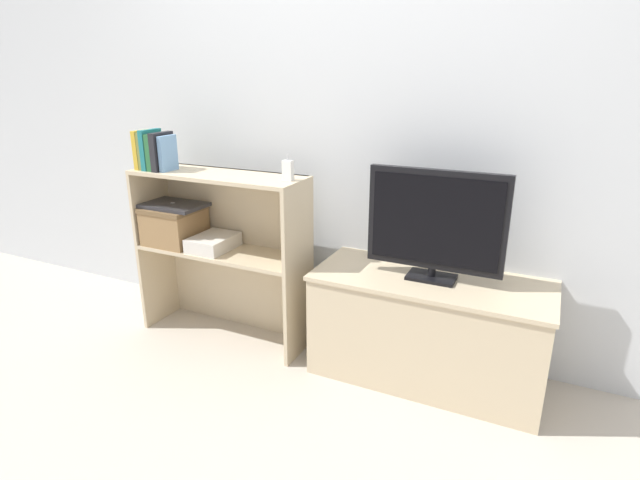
# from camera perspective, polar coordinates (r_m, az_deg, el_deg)

# --- Properties ---
(ground_plane) EXTENTS (16.00, 16.00, 0.00)m
(ground_plane) POSITION_cam_1_polar(r_m,az_deg,el_deg) (2.61, -1.51, -14.87)
(ground_plane) COLOR #BCB2A3
(wall_back) EXTENTS (10.00, 0.05, 2.40)m
(wall_back) POSITION_cam_1_polar(r_m,az_deg,el_deg) (2.63, 3.23, 13.40)
(wall_back) COLOR silver
(wall_back) RESTS_ON ground_plane
(tv_stand) EXTENTS (1.10, 0.47, 0.53)m
(tv_stand) POSITION_cam_1_polar(r_m,az_deg,el_deg) (2.50, 12.17, -9.87)
(tv_stand) COLOR #CCB793
(tv_stand) RESTS_ON ground_plane
(tv) EXTENTS (0.62, 0.14, 0.51)m
(tv) POSITION_cam_1_polar(r_m,az_deg,el_deg) (2.30, 13.05, 1.91)
(tv) COLOR black
(tv) RESTS_ON tv_stand
(bookshelf_lower_tier) EXTENTS (0.97, 0.31, 0.52)m
(bookshelf_lower_tier) POSITION_cam_1_polar(r_m,az_deg,el_deg) (2.90, -10.17, -4.28)
(bookshelf_lower_tier) COLOR #CCB793
(bookshelf_lower_tier) RESTS_ON ground_plane
(bookshelf_upper_tier) EXTENTS (0.97, 0.31, 0.42)m
(bookshelf_upper_tier) POSITION_cam_1_polar(r_m,az_deg,el_deg) (2.75, -10.76, 4.66)
(bookshelf_upper_tier) COLOR #CCB793
(bookshelf_upper_tier) RESTS_ON bookshelf_lower_tier
(book_mustard) EXTENTS (0.03, 0.13, 0.21)m
(book_mustard) POSITION_cam_1_polar(r_m,az_deg,el_deg) (2.90, -19.56, 9.73)
(book_mustard) COLOR gold
(book_mustard) RESTS_ON bookshelf_upper_tier
(book_olive) EXTENTS (0.02, 0.13, 0.20)m
(book_olive) POSITION_cam_1_polar(r_m,az_deg,el_deg) (2.88, -19.15, 9.64)
(book_olive) COLOR olive
(book_olive) RESTS_ON bookshelf_upper_tier
(book_teal) EXTENTS (0.03, 0.14, 0.21)m
(book_teal) POSITION_cam_1_polar(r_m,az_deg,el_deg) (2.86, -18.72, 9.77)
(book_teal) COLOR #1E7075
(book_teal) RESTS_ON bookshelf_upper_tier
(book_forest) EXTENTS (0.03, 0.14, 0.19)m
(book_forest) POSITION_cam_1_polar(r_m,az_deg,el_deg) (2.84, -18.18, 9.57)
(book_forest) COLOR #286638
(book_forest) RESTS_ON bookshelf_upper_tier
(book_charcoal) EXTENTS (0.04, 0.15, 0.20)m
(book_charcoal) POSITION_cam_1_polar(r_m,az_deg,el_deg) (2.81, -17.59, 9.62)
(book_charcoal) COLOR #232328
(book_charcoal) RESTS_ON bookshelf_upper_tier
(book_skyblue) EXTENTS (0.03, 0.12, 0.19)m
(book_skyblue) POSITION_cam_1_polar(r_m,az_deg,el_deg) (2.79, -16.99, 9.45)
(book_skyblue) COLOR #709ECC
(book_skyblue) RESTS_ON bookshelf_upper_tier
(baby_monitor) EXTENTS (0.05, 0.03, 0.13)m
(baby_monitor) POSITION_cam_1_polar(r_m,az_deg,el_deg) (2.43, -3.68, 7.94)
(baby_monitor) COLOR white
(baby_monitor) RESTS_ON bookshelf_upper_tier
(storage_basket_left) EXTENTS (0.29, 0.28, 0.21)m
(storage_basket_left) POSITION_cam_1_polar(r_m,az_deg,el_deg) (2.92, -16.29, 1.87)
(storage_basket_left) COLOR #937047
(storage_basket_left) RESTS_ON bookshelf_lower_tier
(laptop) EXTENTS (0.36, 0.23, 0.02)m
(laptop) POSITION_cam_1_polar(r_m,az_deg,el_deg) (2.89, -16.47, 3.87)
(laptop) COLOR #2D2D33
(laptop) RESTS_ON storage_basket_left
(magazine_stack) EXTENTS (0.20, 0.26, 0.07)m
(magazine_stack) POSITION_cam_1_polar(r_m,az_deg,el_deg) (2.79, -12.08, -0.28)
(magazine_stack) COLOR silver
(magazine_stack) RESTS_ON bookshelf_lower_tier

